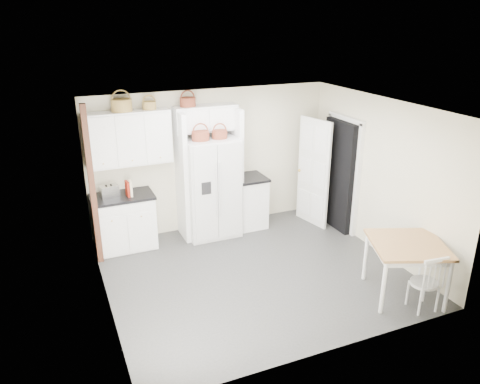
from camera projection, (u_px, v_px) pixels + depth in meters
name	position (u px, v px, depth m)	size (l,w,h in m)	color
floor	(256.00, 273.00, 7.37)	(4.50, 4.50, 0.00)	#313131
ceiling	(258.00, 108.00, 6.45)	(4.50, 4.50, 0.00)	white
wall_back	(211.00, 160.00, 8.63)	(4.50, 4.50, 0.00)	beige
wall_left	(100.00, 221.00, 6.09)	(4.00, 4.00, 0.00)	beige
wall_right	(380.00, 177.00, 7.73)	(4.00, 4.00, 0.00)	beige
refrigerator	(211.00, 187.00, 8.41)	(0.94, 0.75, 1.82)	silver
base_cab_left	(124.00, 223.00, 8.04)	(1.00, 0.63, 0.93)	white
base_cab_right	(249.00, 202.00, 8.90)	(0.54, 0.64, 0.94)	white
dining_table	(405.00, 269.00, 6.66)	(0.99, 0.99, 0.83)	#97602F
windsor_chair	(424.00, 283.00, 6.34)	(0.39, 0.36, 0.81)	white
counter_left	(122.00, 196.00, 7.87)	(1.04, 0.67, 0.04)	black
counter_right	(249.00, 178.00, 8.72)	(0.58, 0.69, 0.04)	black
toaster	(109.00, 191.00, 7.74)	(0.30, 0.17, 0.21)	silver
cookbook_red	(127.00, 189.00, 7.78)	(0.04, 0.17, 0.26)	maroon
cookbook_cream	(131.00, 188.00, 7.80)	(0.04, 0.18, 0.26)	beige
basket_upper_b	(122.00, 105.00, 7.51)	(0.34, 0.34, 0.20)	olive
basket_upper_c	(149.00, 105.00, 7.68)	(0.23, 0.23, 0.13)	olive
basket_bridge_a	(188.00, 102.00, 7.92)	(0.27, 0.27, 0.15)	brown
basket_fridge_a	(201.00, 136.00, 7.90)	(0.30, 0.30, 0.16)	brown
basket_fridge_b	(220.00, 134.00, 8.03)	(0.27, 0.27, 0.14)	brown
upper_cabinet	(128.00, 138.00, 7.72)	(1.40, 0.34, 0.90)	white
bridge_cabinet	(205.00, 118.00, 8.14)	(1.12, 0.34, 0.45)	white
fridge_panel_left	(182.00, 177.00, 8.19)	(0.08, 0.60, 2.30)	white
fridge_panel_right	(236.00, 170.00, 8.56)	(0.08, 0.60, 2.30)	white
trim_post	(92.00, 187.00, 7.27)	(0.09, 0.09, 2.60)	#422618
doorway_void	(340.00, 175.00, 8.66)	(0.18, 0.85, 2.05)	black
door_slab	(313.00, 173.00, 8.81)	(0.80, 0.04, 2.05)	white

